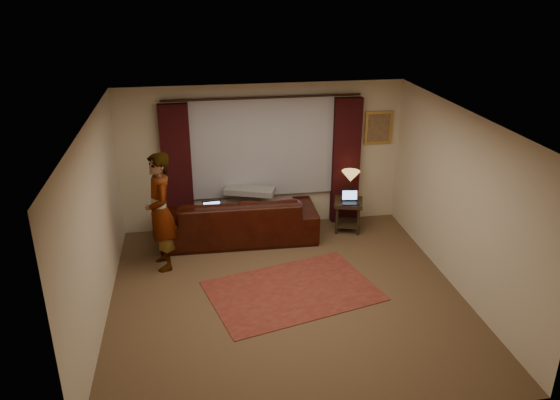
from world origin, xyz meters
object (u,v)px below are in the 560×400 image
object	(u,v)px
tiffany_lamp	(350,185)
person	(160,212)
sofa	(239,210)
laptop_sofa	(213,210)
end_table	(348,215)
laptop_table	(350,198)

from	to	relation	value
tiffany_lamp	person	xyz separation A→B (m)	(-3.27, -0.92, 0.11)
sofa	tiffany_lamp	bearing A→B (deg)	-174.97
laptop_sofa	end_table	distance (m)	2.45
sofa	tiffany_lamp	xyz separation A→B (m)	(2.01, 0.13, 0.29)
end_table	tiffany_lamp	distance (m)	0.56
sofa	person	bearing A→B (deg)	33.25
laptop_sofa	tiffany_lamp	size ratio (longest dim) A/B	0.67
tiffany_lamp	laptop_table	bearing A→B (deg)	-103.74
laptop_sofa	laptop_table	world-z (taller)	laptop_table
sofa	tiffany_lamp	world-z (taller)	tiffany_lamp
laptop_sofa	person	world-z (taller)	person
laptop_sofa	end_table	size ratio (longest dim) A/B	0.61
sofa	laptop_sofa	xyz separation A→B (m)	(-0.44, -0.20, 0.12)
laptop_sofa	person	size ratio (longest dim) A/B	0.19
end_table	laptop_table	distance (m)	0.41
laptop_sofa	tiffany_lamp	xyz separation A→B (m)	(2.46, 0.34, 0.17)
sofa	end_table	world-z (taller)	sofa
laptop_table	person	world-z (taller)	person
sofa	laptop_table	world-z (taller)	sofa
tiffany_lamp	laptop_table	world-z (taller)	tiffany_lamp
sofa	person	world-z (taller)	person
sofa	end_table	distance (m)	1.98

